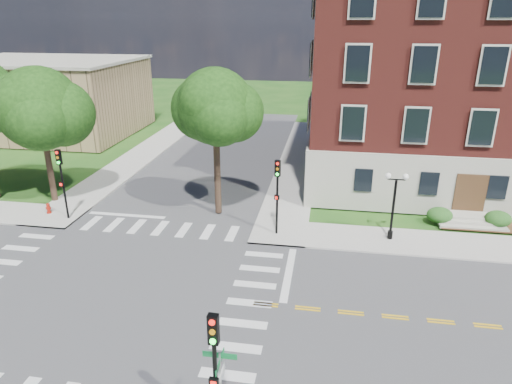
% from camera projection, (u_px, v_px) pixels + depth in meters
% --- Properties ---
extents(ground, '(160.00, 160.00, 0.00)m').
position_uv_depth(ground, '(109.00, 289.00, 23.03)').
color(ground, '#1A4A15').
rests_on(ground, ground).
extents(road_ew, '(90.00, 12.00, 0.01)m').
position_uv_depth(road_ew, '(109.00, 289.00, 23.03)').
color(road_ew, '#3D3D3F').
rests_on(road_ew, ground).
extents(road_ns, '(12.00, 90.00, 0.01)m').
position_uv_depth(road_ns, '(109.00, 289.00, 23.03)').
color(road_ns, '#3D3D3F').
rests_on(road_ns, ground).
extents(sidewalk_ne, '(34.00, 34.00, 0.12)m').
position_uv_depth(sidewalk_ne, '(390.00, 196.00, 34.81)').
color(sidewalk_ne, '#9E9B93').
rests_on(sidewalk_ne, ground).
extents(sidewalk_nw, '(34.00, 34.00, 0.12)m').
position_uv_depth(sidewalk_nw, '(25.00, 175.00, 39.50)').
color(sidewalk_nw, '#9E9B93').
rests_on(sidewalk_nw, ground).
extents(crosswalk_east, '(2.20, 10.20, 0.02)m').
position_uv_depth(crosswalk_east, '(249.00, 303.00, 21.93)').
color(crosswalk_east, silver).
rests_on(crosswalk_east, ground).
extents(stop_bar_east, '(0.40, 5.50, 0.00)m').
position_uv_depth(stop_bar_east, '(289.00, 274.00, 24.45)').
color(stop_bar_east, silver).
rests_on(stop_bar_east, ground).
extents(main_building, '(30.60, 22.40, 16.50)m').
position_uv_depth(main_building, '(503.00, 77.00, 36.60)').
color(main_building, '#AEAA99').
rests_on(main_building, ground).
extents(secondary_building, '(20.40, 15.40, 8.30)m').
position_uv_depth(secondary_building, '(46.00, 96.00, 52.44)').
color(secondary_building, '#957752').
rests_on(secondary_building, ground).
extents(tree_c, '(5.81, 5.81, 9.71)m').
position_uv_depth(tree_c, '(39.00, 109.00, 31.51)').
color(tree_c, black).
rests_on(tree_c, ground).
extents(tree_d, '(4.96, 4.96, 9.86)m').
position_uv_depth(tree_d, '(215.00, 107.00, 29.20)').
color(tree_d, black).
rests_on(tree_d, ground).
extents(traffic_signal_se, '(0.33, 0.37, 4.80)m').
position_uv_depth(traffic_signal_se, '(215.00, 363.00, 13.65)').
color(traffic_signal_se, black).
rests_on(traffic_signal_se, ground).
extents(traffic_signal_ne, '(0.38, 0.45, 4.80)m').
position_uv_depth(traffic_signal_ne, '(277.00, 188.00, 27.62)').
color(traffic_signal_ne, black).
rests_on(traffic_signal_ne, ground).
extents(traffic_signal_nw, '(0.33, 0.37, 4.80)m').
position_uv_depth(traffic_signal_nw, '(61.00, 175.00, 29.79)').
color(traffic_signal_nw, black).
rests_on(traffic_signal_nw, ground).
extents(twin_lamp_west, '(1.36, 0.36, 4.23)m').
position_uv_depth(twin_lamp_west, '(394.00, 202.00, 27.19)').
color(twin_lamp_west, black).
rests_on(twin_lamp_west, ground).
extents(street_sign_pole, '(1.10, 1.10, 3.10)m').
position_uv_depth(street_sign_pole, '(221.00, 376.00, 14.37)').
color(street_sign_pole, gray).
rests_on(street_sign_pole, ground).
extents(fire_hydrant, '(0.35, 0.35, 0.75)m').
position_uv_depth(fire_hydrant, '(48.00, 208.00, 31.54)').
color(fire_hydrant, maroon).
rests_on(fire_hydrant, ground).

